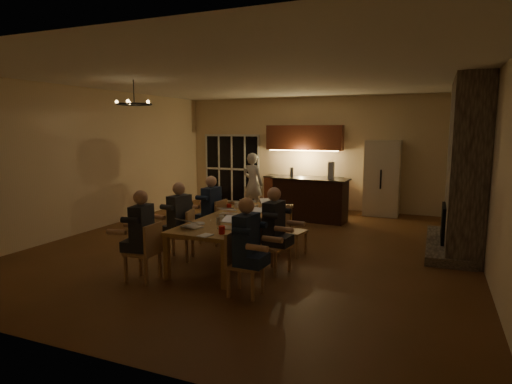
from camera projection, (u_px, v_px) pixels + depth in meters
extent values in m
plane|color=brown|center=(257.00, 246.00, 8.47)|extent=(9.00, 9.00, 0.00)
cube|color=beige|center=(317.00, 153.00, 12.36)|extent=(8.00, 0.04, 3.20)
cube|color=beige|center=(95.00, 160.00, 9.77)|extent=(0.04, 9.00, 3.20)
cube|color=beige|center=(493.00, 173.00, 6.70)|extent=(0.04, 9.00, 3.20)
cube|color=white|center=(257.00, 79.00, 8.00)|extent=(8.00, 9.00, 0.04)
cube|color=black|center=(232.00, 169.00, 13.43)|extent=(1.86, 0.08, 2.10)
cube|color=#74695B|center=(466.00, 167.00, 7.92)|extent=(0.58, 2.50, 3.20)
cube|color=beige|center=(382.00, 178.00, 11.39)|extent=(0.90, 0.68, 2.00)
cube|color=tan|center=(238.00, 237.00, 7.66)|extent=(1.10, 3.10, 0.75)
cube|color=black|center=(310.00, 199.00, 10.74)|extent=(1.95, 0.83, 1.08)
imported|color=silver|center=(253.00, 183.00, 11.57)|extent=(0.67, 0.51, 1.66)
torus|color=black|center=(134.00, 104.00, 8.00)|extent=(0.65, 0.65, 0.03)
cylinder|color=white|center=(222.00, 219.00, 7.16)|extent=(0.09, 0.09, 0.10)
cylinder|color=white|center=(253.00, 209.00, 8.07)|extent=(0.07, 0.07, 0.10)
cylinder|color=white|center=(237.00, 205.00, 8.48)|extent=(0.08, 0.08, 0.10)
cylinder|color=red|center=(222.00, 230.00, 6.32)|extent=(0.09, 0.09, 0.12)
cylinder|color=red|center=(229.00, 207.00, 8.18)|extent=(0.09, 0.09, 0.12)
cylinder|color=red|center=(269.00, 202.00, 8.78)|extent=(0.10, 0.10, 0.12)
cylinder|color=#B2B2B7|center=(218.00, 221.00, 6.93)|extent=(0.07, 0.07, 0.12)
cylinder|color=#3F0F0C|center=(261.00, 200.00, 8.96)|extent=(0.07, 0.07, 0.12)
cylinder|color=white|center=(243.00, 223.00, 7.04)|extent=(0.22, 0.22, 0.02)
cylinder|color=white|center=(198.00, 224.00, 6.98)|extent=(0.23, 0.23, 0.02)
cylinder|color=white|center=(276.00, 210.00, 8.13)|extent=(0.26, 0.26, 0.02)
cube|color=white|center=(205.00, 235.00, 6.21)|extent=(0.20, 0.25, 0.01)
cylinder|color=#99999E|center=(292.00, 172.00, 10.92)|extent=(0.08, 0.08, 0.24)
cube|color=silver|center=(331.00, 170.00, 10.43)|extent=(0.14, 0.14, 0.42)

